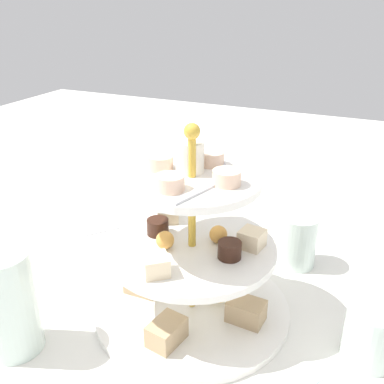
% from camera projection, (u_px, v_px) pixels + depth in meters
% --- Properties ---
extents(ground_plane, '(2.40, 2.40, 0.00)m').
position_uv_depth(ground_plane, '(192.00, 310.00, 0.63)').
color(ground_plane, silver).
extents(tiered_serving_stand, '(0.27, 0.27, 0.27)m').
position_uv_depth(tiered_serving_stand, '(192.00, 260.00, 0.60)').
color(tiered_serving_stand, white).
rests_on(tiered_serving_stand, ground_plane).
extents(water_glass_tall_right, '(0.07, 0.07, 0.14)m').
position_uv_depth(water_glass_tall_right, '(9.00, 303.00, 0.54)').
color(water_glass_tall_right, silver).
rests_on(water_glass_tall_right, ground_plane).
extents(water_glass_short_left, '(0.06, 0.06, 0.07)m').
position_uv_depth(water_glass_short_left, '(371.00, 334.00, 0.53)').
color(water_glass_short_left, silver).
rests_on(water_glass_short_left, ground_plane).
extents(butter_knife_left, '(0.14, 0.12, 0.00)m').
position_uv_depth(butter_knife_left, '(125.00, 225.00, 0.86)').
color(butter_knife_left, silver).
rests_on(butter_knife_left, ground_plane).
extents(water_glass_mid_back, '(0.06, 0.06, 0.09)m').
position_uv_depth(water_glass_mid_back, '(298.00, 241.00, 0.72)').
color(water_glass_mid_back, silver).
rests_on(water_glass_mid_back, ground_plane).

